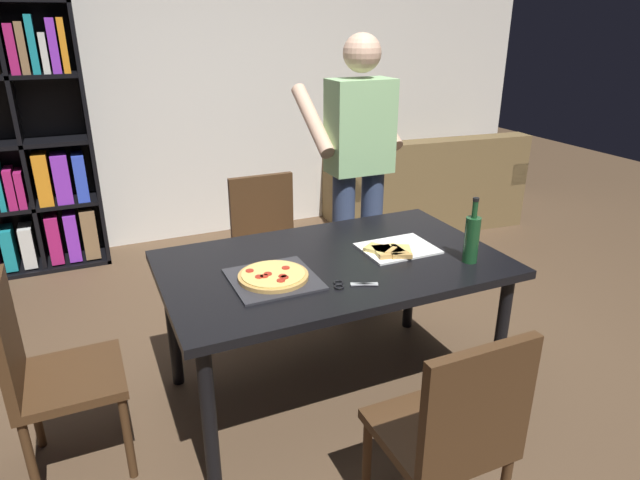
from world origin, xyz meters
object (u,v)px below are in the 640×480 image
chair_far_side (268,238)px  kitchen_scissors (348,284)px  chair_left_end (44,367)px  person_serving_pizza (358,163)px  couch (424,192)px  pepperoni_pizza_on_tray (273,277)px  dining_table (333,274)px  chair_near_camera (453,429)px  wine_bottle (472,238)px

chair_far_side → kitchen_scissors: 1.26m
chair_left_end → person_serving_pizza: size_ratio=0.51×
kitchen_scissors → couch: bearing=49.2°
pepperoni_pizza_on_tray → kitchen_scissors: size_ratio=1.87×
dining_table → pepperoni_pizza_on_tray: (-0.33, -0.09, 0.09)m
dining_table → person_serving_pizza: size_ratio=0.91×
couch → person_serving_pizza: (-1.37, -1.24, 0.70)m
person_serving_pizza → chair_near_camera: bearing=-106.9°
pepperoni_pizza_on_tray → person_serving_pizza: bearing=44.5°
kitchen_scissors → wine_bottle: bearing=-0.6°
chair_far_side → pepperoni_pizza_on_tray: size_ratio=2.43×
wine_bottle → dining_table: bearing=155.0°
dining_table → pepperoni_pizza_on_tray: 0.35m
chair_near_camera → chair_far_side: size_ratio=1.00×
couch → wine_bottle: 2.67m
dining_table → wine_bottle: (0.59, -0.27, 0.19)m
dining_table → chair_near_camera: (-0.00, -0.97, -0.16)m
person_serving_pizza → pepperoni_pizza_on_tray: person_serving_pizza is taller
chair_left_end → kitchen_scissors: chair_left_end is taller
chair_left_end → kitchen_scissors: 1.28m
pepperoni_pizza_on_tray → kitchen_scissors: bearing=-33.4°
dining_table → person_serving_pizza: 0.97m
chair_near_camera → chair_left_end: bearing=143.0°
couch → kitchen_scissors: 3.01m
wine_bottle → pepperoni_pizza_on_tray: bearing=168.4°
person_serving_pizza → chair_far_side: bearing=157.1°
dining_table → chair_left_end: size_ratio=1.78×
chair_near_camera → wine_bottle: wine_bottle is taller
chair_near_camera → couch: (1.89, 2.96, -0.21)m
chair_far_side → person_serving_pizza: person_serving_pizza is taller
couch → kitchen_scissors: size_ratio=8.98×
dining_table → chair_far_side: (0.00, 0.97, -0.16)m
person_serving_pizza → pepperoni_pizza_on_tray: (-0.85, -0.84, -0.23)m
chair_left_end → wine_bottle: (1.87, -0.27, 0.36)m
pepperoni_pizza_on_tray → wine_bottle: size_ratio=1.17×
chair_far_side → chair_left_end: bearing=-143.0°
dining_table → chair_left_end: bearing=180.0°
dining_table → pepperoni_pizza_on_tray: pepperoni_pizza_on_tray is taller
pepperoni_pizza_on_tray → kitchen_scissors: (0.28, -0.18, -0.01)m
pepperoni_pizza_on_tray → wine_bottle: bearing=-11.6°
chair_far_side → couch: chair_far_side is taller
dining_table → couch: (1.89, 1.99, -0.37)m
chair_near_camera → chair_far_side: bearing=90.0°
chair_far_side → chair_left_end: 1.61m
dining_table → chair_near_camera: 0.98m
couch → person_serving_pizza: size_ratio=1.01×
chair_near_camera → kitchen_scissors: bearing=94.4°
couch → wine_bottle: size_ratio=5.61×
person_serving_pizza → kitchen_scissors: person_serving_pizza is taller
chair_far_side → kitchen_scissors: bearing=-92.5°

